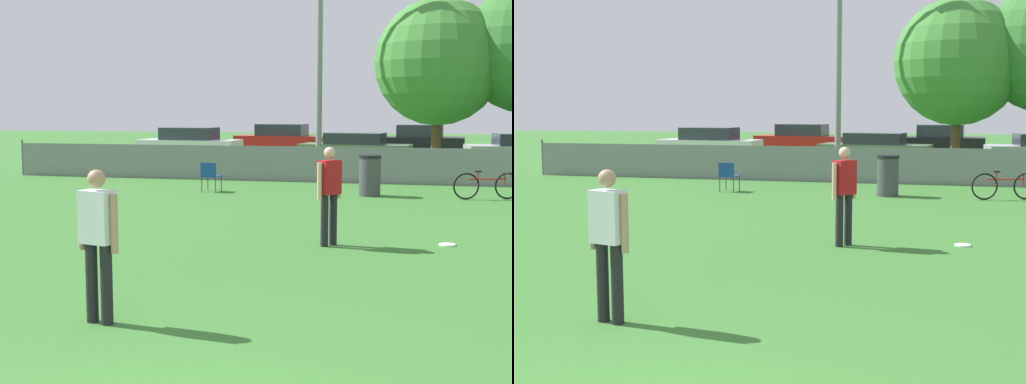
% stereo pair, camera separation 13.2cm
% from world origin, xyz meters
% --- Properties ---
extents(fence_backline, '(23.34, 0.07, 1.21)m').
position_xyz_m(fence_backline, '(0.00, 18.00, 0.55)').
color(fence_backline, gray).
rests_on(fence_backline, ground_plane).
extents(light_pole, '(0.90, 0.36, 9.10)m').
position_xyz_m(light_pole, '(-1.71, 19.96, 5.32)').
color(light_pole, gray).
rests_on(light_pole, ground_plane).
extents(tree_near_pole, '(4.19, 4.19, 5.90)m').
position_xyz_m(tree_near_pole, '(2.12, 20.74, 3.79)').
color(tree_near_pole, brown).
rests_on(tree_near_pole, ground_plane).
extents(player_defender_red, '(0.40, 0.43, 1.66)m').
position_xyz_m(player_defender_red, '(0.24, 7.89, 0.95)').
color(player_defender_red, black).
rests_on(player_defender_red, ground_plane).
extents(player_receiver_white, '(0.51, 0.30, 1.66)m').
position_xyz_m(player_receiver_white, '(-1.59, 3.02, 0.95)').
color(player_receiver_white, black).
rests_on(player_receiver_white, ground_plane).
extents(frisbee_disc, '(0.28, 0.28, 0.03)m').
position_xyz_m(frisbee_disc, '(2.18, 8.38, 0.01)').
color(frisbee_disc, white).
rests_on(frisbee_disc, ground_plane).
extents(folding_chair_sideline, '(0.51, 0.51, 0.81)m').
position_xyz_m(folding_chair_sideline, '(-3.94, 14.77, 0.48)').
color(folding_chair_sideline, '#333338').
rests_on(folding_chair_sideline, ground_plane).
extents(bicycle_sideline, '(1.68, 0.64, 0.73)m').
position_xyz_m(bicycle_sideline, '(3.32, 14.85, 0.35)').
color(bicycle_sideline, black).
rests_on(bicycle_sideline, ground_plane).
extents(trash_bin, '(0.59, 0.59, 1.07)m').
position_xyz_m(trash_bin, '(0.39, 14.88, 0.54)').
color(trash_bin, '#3F3F44').
rests_on(trash_bin, ground_plane).
extents(parked_car_white, '(4.51, 2.04, 1.43)m').
position_xyz_m(parked_car_white, '(-8.35, 26.08, 0.68)').
color(parked_car_white, black).
rests_on(parked_car_white, ground_plane).
extents(parked_car_red, '(4.55, 2.13, 1.51)m').
position_xyz_m(parked_car_red, '(-4.97, 29.95, 0.73)').
color(parked_car_red, black).
rests_on(parked_car_red, ground_plane).
extents(parked_car_olive, '(4.63, 2.25, 1.28)m').
position_xyz_m(parked_car_olive, '(-1.01, 25.37, 0.63)').
color(parked_car_olive, black).
rests_on(parked_car_olive, ground_plane).
extents(parked_car_dark, '(4.04, 2.01, 1.52)m').
position_xyz_m(parked_car_dark, '(1.55, 29.91, 0.72)').
color(parked_car_dark, black).
rests_on(parked_car_dark, ground_plane).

